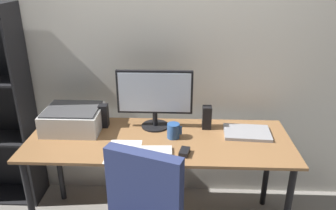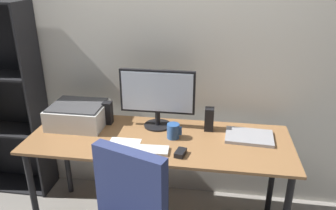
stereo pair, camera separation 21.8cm
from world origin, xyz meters
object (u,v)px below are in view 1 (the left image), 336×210
Objects in this scene: laptop at (247,133)px; mouse at (184,152)px; speaker_left at (104,116)px; printer at (73,119)px; coffee_mug at (173,131)px; monitor at (155,95)px; speaker_right at (207,117)px; keyboard at (149,151)px; desk at (159,149)px.

mouse is at bearing -142.84° from laptop.
speaker_left is 0.43× the size of printer.
coffee_mug is at bearing -168.13° from laptop.
monitor is at bearing 1.21° from speaker_left.
monitor reaches higher than printer.
speaker_right is at bearing 167.51° from laptop.
keyboard is 0.22m from mouse.
keyboard is (-0.05, -0.18, 0.09)m from desk.
printer is (-0.72, 0.11, 0.03)m from coffee_mug.
printer reaches higher than desk.
printer is (-0.62, 0.13, 0.16)m from desk.
mouse is (0.21, -0.38, -0.23)m from monitor.
laptop reaches higher than desk.
printer is (-0.96, -0.05, -0.00)m from speaker_right.
speaker_left is (-0.36, 0.36, 0.08)m from keyboard.
desk is 4.50× the size of printer.
keyboard is at bearing -126.37° from coffee_mug.
speaker_left is at bearing 179.21° from laptop.
speaker_left reaches higher than desk.
printer is at bearing -174.34° from monitor.
speaker_right is at bearing 2.99° from printer.
mouse is 0.86m from printer.
monitor is 5.19× the size of coffee_mug.
mouse is 0.41m from speaker_right.
laptop is (0.52, 0.07, -0.04)m from coffee_mug.
keyboard is (-0.01, -0.37, -0.24)m from monitor.
coffee_mug is at bearing -8.28° from printer.
monitor is at bearing 102.37° from desk.
mouse is at bearing -22.03° from printer.
coffee_mug is at bearing -16.82° from speaker_left.
laptop is 1.88× the size of speaker_right.
speaker_left is (-0.51, 0.16, 0.03)m from coffee_mug.
speaker_right reaches higher than laptop.
monitor reaches higher than laptop.
desk is 17.34× the size of coffee_mug.
laptop is at bearing -1.44° from printer.
mouse is 0.30× the size of laptop.
speaker_left is at bearing -178.79° from monitor.
speaker_left is 0.75m from speaker_right.
speaker_left is (-0.37, -0.01, -0.16)m from monitor.
mouse is (0.17, -0.20, 0.10)m from desk.
speaker_left is (-0.59, 0.37, 0.07)m from mouse.
speaker_left is (-0.42, 0.18, 0.17)m from desk.
keyboard is 1.71× the size of speaker_left.
coffee_mug is 0.26× the size of printer.
keyboard is 1.71× the size of speaker_right.
monitor is at bearing 130.27° from coffee_mug.
speaker_left and speaker_right have the same top height.
laptop is 0.80× the size of printer.
speaker_left reaches higher than mouse.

